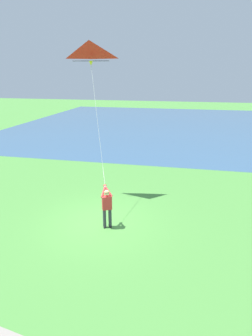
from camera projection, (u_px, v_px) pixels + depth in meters
name	position (u px, v px, depth m)	size (l,w,h in m)	color
ground_plane	(100.00, 222.00, 12.49)	(120.00, 120.00, 0.00)	#4C8E3D
lake_water	(190.00, 125.00, 36.28)	(36.00, 44.00, 0.01)	#385B7F
person_kite_flyer	(107.00, 205.00, 11.81)	(0.63, 0.51, 1.83)	#232328
flying_kite	(89.00, 54.00, 12.86)	(3.07, 2.35, 5.93)	red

